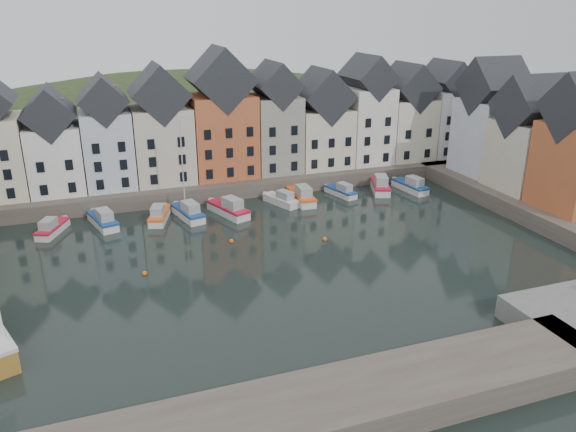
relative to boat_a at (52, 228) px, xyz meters
name	(u,v)px	position (x,y,z in m)	size (l,w,h in m)	color
ground	(290,266)	(22.82, -17.47, -0.65)	(260.00, 260.00, 0.00)	black
far_quay	(220,177)	(22.82, 12.53, 0.35)	(90.00, 16.00, 2.00)	#4E433C
right_quay	(558,206)	(59.82, -14.47, 0.35)	(14.00, 54.00, 2.00)	#4E433C
near_wall	(258,425)	(12.82, -39.47, 0.35)	(50.00, 6.00, 2.00)	#4E433C
hillside	(194,233)	(22.84, 38.53, -18.61)	(153.60, 70.40, 64.00)	#1E3219
far_terrace	(244,125)	(26.03, 10.53, 8.23)	(72.37, 8.16, 17.78)	beige
right_terrace	(532,137)	(58.82, -9.40, 8.26)	(8.30, 24.25, 16.36)	silver
mooring_buoys	(238,250)	(18.82, -12.14, -0.50)	(20.50, 5.50, 0.50)	orange
boat_a	(52,228)	(0.00, 0.00, 0.00)	(3.89, 5.93, 2.19)	silver
boat_b	(103,220)	(5.69, 0.47, 0.09)	(3.60, 6.77, 2.48)	silver
boat_c	(159,215)	(12.23, 0.12, 0.04)	(3.62, 6.35, 2.33)	silver
boat_d	(188,212)	(15.71, -0.27, 0.17)	(3.46, 6.86, 12.57)	silver
boat_e	(229,209)	(20.74, -0.89, 0.14)	(4.37, 7.26, 2.67)	silver
boat_f	(282,200)	(28.27, 0.64, 0.00)	(3.74, 5.97, 2.20)	silver
boat_g	(302,196)	(31.12, 0.79, 0.14)	(2.44, 7.01, 2.66)	silver
boat_h	(341,191)	(37.27, 1.40, -0.03)	(3.03, 5.67, 2.08)	silver
boat_i	(380,185)	(43.34, 1.49, 0.15)	(4.56, 7.34, 2.70)	silver
boat_j	(411,186)	(47.45, 0.00, 0.08)	(2.73, 6.55, 2.44)	silver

